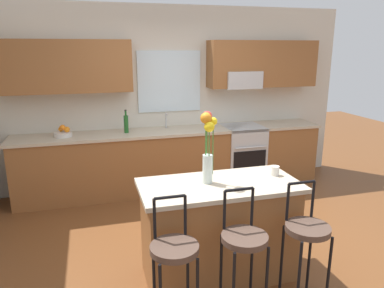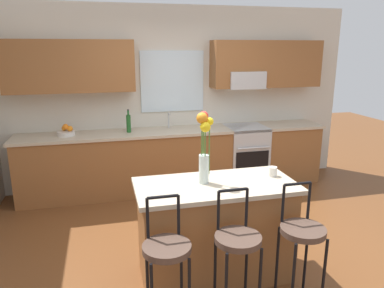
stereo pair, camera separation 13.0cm
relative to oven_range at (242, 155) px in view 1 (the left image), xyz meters
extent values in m
plane|color=brown|center=(-1.08, -1.68, -0.46)|extent=(14.00, 14.00, 0.00)
cube|color=beige|center=(-1.08, 0.38, 0.89)|extent=(5.60, 0.12, 2.70)
cube|color=brown|center=(-2.52, 0.15, 1.39)|extent=(1.72, 0.34, 0.70)
cube|color=brown|center=(0.36, 0.15, 1.39)|extent=(1.72, 0.34, 0.70)
cube|color=silver|center=(-1.08, 0.31, 1.14)|extent=(0.96, 0.03, 0.90)
cube|color=#B7BABC|center=(0.00, 0.12, 1.16)|extent=(0.56, 0.36, 0.26)
cube|color=brown|center=(-1.08, 0.02, -0.02)|extent=(4.50, 0.60, 0.88)
cube|color=#BCAD93|center=(-1.08, 0.02, 0.44)|extent=(4.56, 0.64, 0.04)
cube|color=#B7BABC|center=(-1.17, 0.02, 0.39)|extent=(0.54, 0.38, 0.11)
cylinder|color=#B7BABC|center=(-1.17, 0.18, 0.57)|extent=(0.02, 0.02, 0.22)
cylinder|color=#B7BABC|center=(-1.17, 0.12, 0.68)|extent=(0.02, 0.12, 0.02)
cube|color=#B7BABC|center=(0.00, 0.00, 0.00)|extent=(0.60, 0.60, 0.92)
cube|color=black|center=(0.00, -0.29, -0.06)|extent=(0.52, 0.02, 0.40)
cylinder|color=#B7BABC|center=(0.00, -0.33, 0.20)|extent=(0.50, 0.02, 0.02)
cube|color=brown|center=(-1.19, -2.22, -0.02)|extent=(1.36, 0.62, 0.88)
cube|color=#BCAD93|center=(-1.19, -2.22, 0.44)|extent=(1.44, 0.70, 0.04)
cylinder|color=black|center=(-1.87, -2.66, -0.13)|extent=(0.02, 0.02, 0.66)
cylinder|color=black|center=(-1.60, -2.66, -0.13)|extent=(0.02, 0.02, 0.66)
cylinder|color=#4C382D|center=(-1.74, -2.79, 0.23)|extent=(0.36, 0.36, 0.05)
cylinder|color=black|center=(-1.85, -2.66, 0.41)|extent=(0.02, 0.02, 0.32)
cylinder|color=black|center=(-1.62, -2.66, 0.41)|extent=(0.02, 0.02, 0.32)
cylinder|color=black|center=(-1.74, -2.66, 0.57)|extent=(0.23, 0.02, 0.02)
cylinder|color=black|center=(-1.05, -2.93, -0.13)|extent=(0.02, 0.02, 0.66)
cylinder|color=black|center=(-1.32, -2.66, -0.13)|extent=(0.02, 0.02, 0.66)
cylinder|color=black|center=(-1.05, -2.66, -0.13)|extent=(0.02, 0.02, 0.66)
cylinder|color=#4C382D|center=(-1.19, -2.79, 0.23)|extent=(0.36, 0.36, 0.05)
cylinder|color=black|center=(-1.30, -2.66, 0.41)|extent=(0.02, 0.02, 0.32)
cylinder|color=black|center=(-1.07, -2.66, 0.41)|extent=(0.02, 0.02, 0.32)
cylinder|color=black|center=(-1.19, -2.66, 0.57)|extent=(0.23, 0.02, 0.02)
cylinder|color=black|center=(-0.77, -2.93, -0.13)|extent=(0.02, 0.02, 0.66)
cylinder|color=black|center=(-0.50, -2.93, -0.13)|extent=(0.02, 0.02, 0.66)
cylinder|color=black|center=(-0.77, -2.66, -0.13)|extent=(0.02, 0.02, 0.66)
cylinder|color=black|center=(-0.50, -2.66, -0.13)|extent=(0.02, 0.02, 0.66)
cylinder|color=#4C382D|center=(-0.64, -2.79, 0.23)|extent=(0.36, 0.36, 0.05)
cylinder|color=black|center=(-0.75, -2.66, 0.41)|extent=(0.02, 0.02, 0.32)
cylinder|color=black|center=(-0.52, -2.66, 0.41)|extent=(0.02, 0.02, 0.32)
cylinder|color=black|center=(-0.64, -2.66, 0.57)|extent=(0.23, 0.02, 0.02)
cylinder|color=silver|center=(-1.29, -2.18, 0.59)|extent=(0.09, 0.09, 0.26)
cylinder|color=#3D722D|center=(-1.24, -2.17, 0.78)|extent=(0.01, 0.01, 0.48)
sphere|color=yellow|center=(-1.24, -2.17, 1.02)|extent=(0.07, 0.07, 0.07)
cylinder|color=#3D722D|center=(-1.28, -2.13, 0.80)|extent=(0.01, 0.01, 0.52)
sphere|color=red|center=(-1.28, -2.13, 1.06)|extent=(0.08, 0.08, 0.08)
cylinder|color=#3D722D|center=(-1.31, -2.18, 0.79)|extent=(0.01, 0.01, 0.51)
sphere|color=orange|center=(-1.31, -2.18, 1.05)|extent=(0.10, 0.10, 0.10)
cylinder|color=#3D722D|center=(-1.29, -2.21, 0.76)|extent=(0.01, 0.01, 0.44)
sphere|color=yellow|center=(-1.29, -2.21, 0.98)|extent=(0.09, 0.09, 0.09)
cylinder|color=silver|center=(-0.61, -2.16, 0.51)|extent=(0.08, 0.08, 0.09)
cylinder|color=silver|center=(-2.64, 0.02, 0.49)|extent=(0.24, 0.24, 0.06)
sphere|color=orange|center=(-2.58, 0.02, 0.56)|extent=(0.08, 0.08, 0.08)
sphere|color=orange|center=(-2.66, 0.07, 0.56)|extent=(0.07, 0.07, 0.07)
sphere|color=orange|center=(-2.64, 0.02, 0.59)|extent=(0.08, 0.08, 0.08)
cylinder|color=#1E5923|center=(-1.78, 0.02, 0.58)|extent=(0.06, 0.06, 0.25)
cylinder|color=#1E5923|center=(-1.78, 0.02, 0.74)|extent=(0.03, 0.03, 0.07)
cylinder|color=black|center=(-1.78, 0.02, 0.78)|extent=(0.03, 0.03, 0.02)
camera|label=1|loc=(-2.25, -5.10, 1.63)|focal=34.12mm
camera|label=2|loc=(-2.13, -5.13, 1.63)|focal=34.12mm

